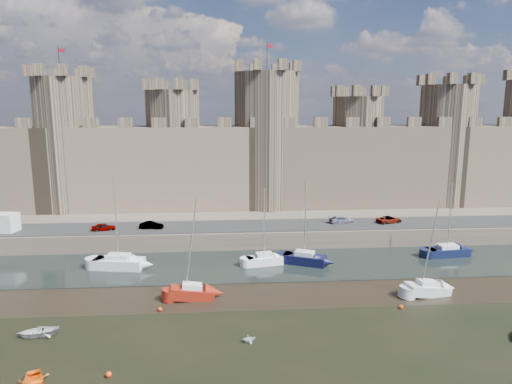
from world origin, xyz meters
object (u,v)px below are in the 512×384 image
Objects in this scene: sailboat_3 at (447,251)px; sailboat_5 at (427,288)px; car_1 at (151,225)px; sailboat_4 at (192,292)px; car_0 at (104,227)px; sailboat_0 at (119,262)px; sailboat_1 at (305,258)px; car_2 at (341,220)px; sailboat_2 at (264,259)px; car_3 at (389,220)px.

sailboat_5 reaches higher than sailboat_3.
sailboat_4 is at bearing -154.15° from car_1.
car_0 is 0.96× the size of car_1.
sailboat_4 is (9.67, -9.71, -0.09)m from sailboat_0.
car_0 is 43.20m from sailboat_5.
car_0 is 47.47m from sailboat_3.
sailboat_0 reaches higher than sailboat_4.
sailboat_1 reaches higher than sailboat_3.
car_2 is at bearing -81.63° from car_1.
car_1 is 10.00m from sailboat_0.
sailboat_1 is at bearing 127.35° from sailboat_5.
sailboat_2 is at bearing -157.83° from sailboat_1.
car_1 is (6.60, 0.46, 0.00)m from car_0.
car_1 is 35.30m from car_3.
car_1 is 18.15m from sailboat_2.
sailboat_4 is (-8.44, -9.83, -0.02)m from sailboat_2.
sailboat_0 reaches higher than sailboat_1.
car_1 is 0.31× the size of sailboat_1.
sailboat_3 reaches higher than car_2.
sailboat_1 reaches higher than car_2.
sailboat_0 is 1.17× the size of sailboat_2.
sailboat_5 is at bearing -116.21° from car_1.
sailboat_1 is at bearing 134.91° from car_2.
sailboat_4 is at bearing -166.81° from sailboat_3.
sailboat_3 is (19.71, 1.83, -0.06)m from sailboat_1.
car_2 is 0.33× the size of sailboat_0.
sailboat_1 is (23.23, -0.06, -0.04)m from sailboat_0.
sailboat_3 is (46.87, -7.15, -2.28)m from car_0.
car_0 is 0.30× the size of sailboat_4.
sailboat_3 reaches higher than car_0.
car_0 is at bearing 165.47° from sailboat_3.
sailboat_4 is (13.60, -18.63, -2.27)m from car_0.
sailboat_0 is at bearing -167.13° from car_0.
sailboat_3 is (12.21, -8.91, -2.28)m from car_2.
sailboat_0 is (3.93, -8.92, -2.18)m from car_0.
car_2 reaches higher than car_1.
sailboat_4 is 1.04× the size of sailboat_5.
sailboat_2 is 19.60m from sailboat_5.
sailboat_3 reaches higher than sailboat_2.
car_0 is 0.33× the size of sailboat_2.
sailboat_4 is at bearing 168.15° from sailboat_5.
sailboat_2 is 0.95× the size of sailboat_5.
car_2 is at bearing 70.96° from car_3.
car_0 is 0.83× the size of car_3.
sailboat_1 is 19.79m from sailboat_3.
sailboat_0 is 1.11× the size of sailboat_5.
sailboat_5 is at bearing -18.47° from sailboat_1.
car_0 is 6.61m from car_1.
car_3 is 0.38× the size of sailboat_5.
sailboat_3 is 14.85m from sailboat_5.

